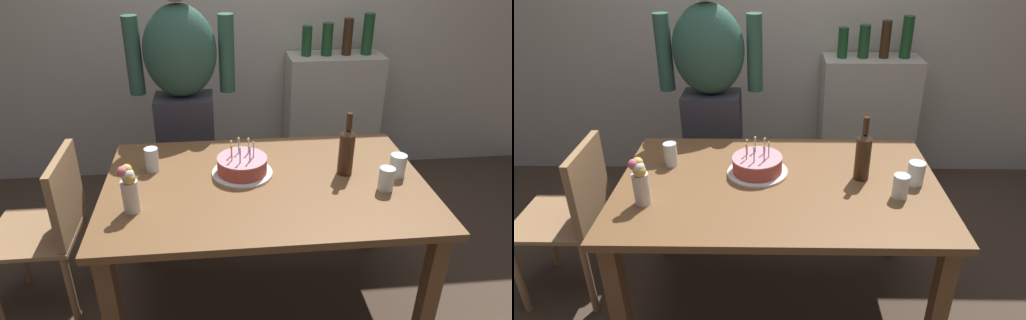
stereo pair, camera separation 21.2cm
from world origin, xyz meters
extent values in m
plane|color=#47382B|center=(0.00, 0.00, 0.00)|extent=(10.00, 10.00, 0.00)
cube|color=beige|center=(0.00, 1.55, 1.30)|extent=(5.20, 0.10, 2.60)
cube|color=brown|center=(0.00, 0.00, 0.72)|extent=(1.50, 0.96, 0.03)
cube|color=brown|center=(-0.68, -0.41, 0.35)|extent=(0.07, 0.07, 0.70)
cube|color=brown|center=(0.68, -0.41, 0.35)|extent=(0.07, 0.07, 0.70)
cube|color=brown|center=(-0.68, 0.41, 0.35)|extent=(0.07, 0.07, 0.70)
cube|color=brown|center=(0.68, 0.41, 0.35)|extent=(0.07, 0.07, 0.70)
cylinder|color=white|center=(-0.10, 0.09, 0.75)|extent=(0.29, 0.29, 0.01)
cylinder|color=#B24C42|center=(-0.10, 0.09, 0.79)|extent=(0.24, 0.24, 0.07)
cylinder|color=#D18E9E|center=(-0.10, 0.09, 0.83)|extent=(0.24, 0.24, 0.01)
cylinder|color=pink|center=(-0.15, 0.11, 0.86)|extent=(0.01, 0.01, 0.07)
sphere|color=#F9C64C|center=(-0.15, 0.11, 0.90)|extent=(0.01, 0.01, 0.01)
cylinder|color=#EAB266|center=(-0.15, 0.06, 0.86)|extent=(0.01, 0.01, 0.07)
sphere|color=#F9C64C|center=(-0.15, 0.06, 0.90)|extent=(0.01, 0.01, 0.01)
cylinder|color=#93B7DB|center=(-0.11, 0.03, 0.86)|extent=(0.01, 0.01, 0.07)
sphere|color=#F9C64C|center=(-0.11, 0.03, 0.90)|extent=(0.01, 0.01, 0.01)
cylinder|color=pink|center=(-0.07, 0.05, 0.86)|extent=(0.01, 0.01, 0.07)
sphere|color=#F9C64C|center=(-0.07, 0.05, 0.90)|extent=(0.01, 0.01, 0.01)
cylinder|color=#93B7DB|center=(-0.05, 0.09, 0.86)|extent=(0.01, 0.01, 0.07)
sphere|color=#F9C64C|center=(-0.05, 0.09, 0.90)|extent=(0.01, 0.01, 0.01)
cylinder|color=#93B7DB|center=(-0.07, 0.13, 0.86)|extent=(0.01, 0.01, 0.07)
sphere|color=#F9C64C|center=(-0.07, 0.13, 0.90)|extent=(0.01, 0.01, 0.01)
cylinder|color=#93B7DB|center=(-0.11, 0.14, 0.86)|extent=(0.01, 0.01, 0.07)
sphere|color=#F9C64C|center=(-0.11, 0.14, 0.90)|extent=(0.01, 0.01, 0.01)
cylinder|color=silver|center=(-0.54, 0.17, 0.80)|extent=(0.07, 0.07, 0.12)
cylinder|color=silver|center=(0.53, -0.12, 0.79)|extent=(0.07, 0.07, 0.11)
cylinder|color=silver|center=(0.63, 0.00, 0.79)|extent=(0.08, 0.08, 0.11)
cylinder|color=#382314|center=(0.39, 0.05, 0.84)|extent=(0.07, 0.07, 0.21)
cone|color=#382314|center=(0.39, 0.05, 0.96)|extent=(0.07, 0.07, 0.03)
cylinder|color=#382314|center=(0.39, 0.05, 1.01)|extent=(0.03, 0.03, 0.08)
cylinder|color=silver|center=(-0.59, -0.18, 0.81)|extent=(0.07, 0.07, 0.14)
sphere|color=silver|center=(-0.58, -0.20, 0.92)|extent=(0.05, 0.05, 0.05)
sphere|color=#DB6670|center=(-0.60, -0.20, 0.94)|extent=(0.05, 0.05, 0.05)
sphere|color=gold|center=(-0.59, -0.19, 0.94)|extent=(0.05, 0.05, 0.05)
sphere|color=gold|center=(-0.58, -0.20, 0.91)|extent=(0.05, 0.05, 0.05)
cube|color=#33333D|center=(-0.40, 0.72, 0.46)|extent=(0.34, 0.23, 0.92)
ellipsoid|color=#2D5647|center=(-0.40, 0.72, 1.18)|extent=(0.41, 0.27, 0.52)
cylinder|color=#2D5647|center=(-0.14, 0.75, 1.15)|extent=(0.09, 0.09, 0.44)
cylinder|color=#2D5647|center=(-0.66, 0.75, 1.15)|extent=(0.09, 0.09, 0.44)
cube|color=#A37A51|center=(-1.13, 0.09, 0.46)|extent=(0.42, 0.42, 0.02)
cube|color=#A37A51|center=(-0.94, 0.09, 0.67)|extent=(0.04, 0.40, 0.40)
cylinder|color=#A37A51|center=(-1.31, 0.27, 0.23)|extent=(0.04, 0.04, 0.45)
cylinder|color=#A37A51|center=(-0.95, 0.27, 0.23)|extent=(0.04, 0.04, 0.45)
cylinder|color=#A37A51|center=(-0.95, -0.09, 0.23)|extent=(0.04, 0.04, 0.45)
cube|color=beige|center=(0.66, 1.33, 0.49)|extent=(0.68, 0.30, 0.98)
cylinder|color=#194723|center=(0.44, 1.33, 1.08)|extent=(0.07, 0.07, 0.21)
cylinder|color=#194723|center=(0.59, 1.33, 1.09)|extent=(0.08, 0.08, 0.23)
cylinder|color=#382314|center=(0.73, 1.33, 1.10)|extent=(0.07, 0.07, 0.25)
cylinder|color=#194723|center=(0.88, 1.33, 1.12)|extent=(0.08, 0.08, 0.29)
camera|label=1|loc=(-0.22, -1.84, 1.83)|focal=32.14mm
camera|label=2|loc=(-0.01, -1.85, 1.83)|focal=32.14mm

